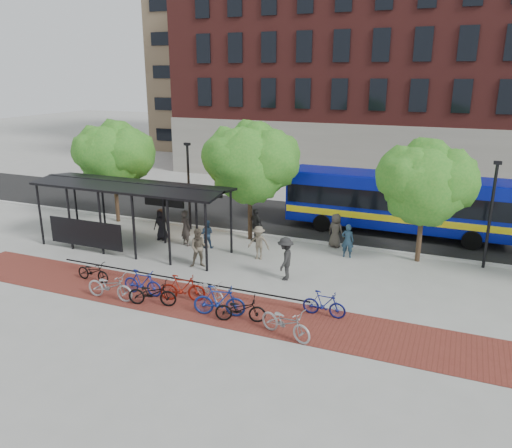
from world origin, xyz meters
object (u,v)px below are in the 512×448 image
at_px(tree_c, 427,180).
at_px(pedestrian_0, 161,224).
at_px(bike_6, 210,290).
at_px(bus, 398,200).
at_px(tree_b, 252,160).
at_px(bike_11, 324,304).
at_px(bike_3, 142,283).
at_px(pedestrian_7, 348,241).
at_px(pedestrian_9, 285,259).
at_px(lamp_post_right, 491,212).
at_px(bike_5, 183,288).
at_px(lamp_post_left, 189,184).
at_px(pedestrian_2, 207,234).
at_px(pedestrian_1, 186,228).
at_px(bike_0, 93,272).
at_px(bike_10, 286,322).
at_px(bike_7, 219,301).
at_px(pedestrian_8, 199,248).
at_px(bike_4, 152,293).
at_px(tree_a, 115,154).
at_px(pedestrian_3, 259,243).
at_px(bike_2, 110,286).
at_px(bus_shelter, 129,193).
at_px(bike_8, 240,309).
at_px(pedestrian_4, 256,225).
at_px(pedestrian_6, 336,230).

height_order(tree_c, pedestrian_0, tree_c).
bearing_deg(bike_6, bus, -3.15).
distance_m(tree_b, bike_11, 10.50).
xyz_separation_m(bike_3, pedestrian_7, (6.90, 7.71, 0.32)).
distance_m(tree_c, pedestrian_9, 7.78).
distance_m(lamp_post_right, bike_5, 14.48).
height_order(lamp_post_left, pedestrian_2, lamp_post_left).
xyz_separation_m(pedestrian_0, pedestrian_1, (1.74, -0.33, 0.10)).
xyz_separation_m(tree_c, bike_3, (-10.34, -8.55, -3.51)).
bearing_deg(bike_5, bike_11, -98.19).
height_order(bike_0, bike_11, bike_11).
bearing_deg(bike_0, lamp_post_left, 2.99).
bearing_deg(bike_10, bike_7, 97.95).
relative_size(pedestrian_0, pedestrian_8, 0.93).
height_order(bike_4, pedestrian_0, pedestrian_0).
bearing_deg(tree_c, bike_0, -148.19).
xyz_separation_m(bike_0, bike_5, (4.72, -0.22, 0.10)).
relative_size(tree_a, bike_3, 3.41).
bearing_deg(lamp_post_left, pedestrian_3, -28.37).
height_order(lamp_post_left, pedestrian_3, lamp_post_left).
distance_m(tree_b, lamp_post_left, 4.45).
xyz_separation_m(bus, pedestrian_9, (-3.70, -8.87, -0.98)).
distance_m(pedestrian_3, pedestrian_8, 3.02).
bearing_deg(pedestrian_7, tree_c, -170.19).
distance_m(bike_2, pedestrian_3, 7.66).
xyz_separation_m(tree_c, pedestrian_3, (-7.45, -2.79, -3.20)).
bearing_deg(lamp_post_right, bus_shelter, -166.61).
bearing_deg(bike_5, bike_2, 92.27).
relative_size(bus, bike_4, 6.39).
relative_size(tree_a, pedestrian_1, 3.17).
xyz_separation_m(bike_11, pedestrian_3, (-4.62, 4.73, 0.34)).
height_order(lamp_post_right, bike_8, lamp_post_right).
bearing_deg(pedestrian_8, bike_8, -73.78).
bearing_deg(bike_3, bike_5, -86.37).
distance_m(lamp_post_right, pedestrian_0, 16.76).
relative_size(bike_4, pedestrian_2, 1.30).
bearing_deg(bike_2, bike_6, -69.64).
xyz_separation_m(bike_6, bike_10, (3.84, -1.62, 0.12)).
relative_size(tree_b, bike_0, 3.72).
height_order(lamp_post_left, pedestrian_4, lamp_post_left).
distance_m(bus, pedestrian_2, 11.09).
distance_m(tree_c, pedestrian_2, 11.36).
xyz_separation_m(lamp_post_left, pedestrian_1, (1.24, -2.62, -1.77)).
relative_size(lamp_post_right, bike_4, 2.59).
distance_m(bike_5, pedestrian_6, 9.78).
bearing_deg(bike_10, tree_b, 47.93).
xyz_separation_m(bus, pedestrian_8, (-7.98, -9.01, -1.01)).
relative_size(pedestrian_3, pedestrian_8, 0.90).
bearing_deg(lamp_post_right, lamp_post_left, 180.00).
bearing_deg(tree_a, pedestrian_7, -3.28).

